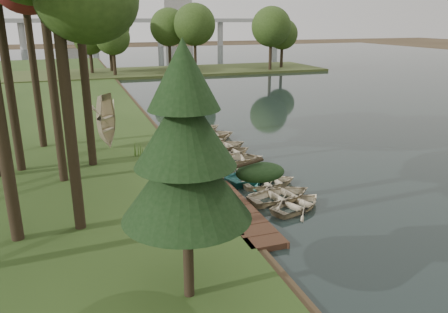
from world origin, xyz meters
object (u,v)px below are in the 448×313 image
object	(u,v)px
rowboat_0	(298,203)
pine_tree	(185,150)
boardwalk	(208,179)
rowboat_2	(270,181)
stored_rowboat	(109,143)
rowboat_1	(281,194)

from	to	relation	value
rowboat_0	pine_tree	world-z (taller)	pine_tree
boardwalk	pine_tree	xyz separation A→B (m)	(-3.70, -9.94, 4.84)
rowboat_2	pine_tree	distance (m)	11.42
boardwalk	stored_rowboat	size ratio (longest dim) A/B	4.42
boardwalk	rowboat_2	bearing A→B (deg)	-32.23
rowboat_1	stored_rowboat	world-z (taller)	stored_rowboat
boardwalk	rowboat_1	bearing A→B (deg)	-55.46
pine_tree	stored_rowboat	bearing A→B (deg)	92.81
rowboat_1	pine_tree	xyz separation A→B (m)	(-6.25, -6.23, 4.59)
pine_tree	boardwalk	bearing A→B (deg)	69.58
rowboat_0	stored_rowboat	xyz separation A→B (m)	(-7.39, 12.31, 0.31)
pine_tree	rowboat_1	bearing A→B (deg)	44.94
rowboat_0	pine_tree	xyz separation A→B (m)	(-6.54, -5.09, 4.63)
rowboat_0	pine_tree	distance (m)	9.49
stored_rowboat	rowboat_1	bearing A→B (deg)	-109.54
rowboat_1	pine_tree	bearing A→B (deg)	125.17
rowboat_0	rowboat_1	distance (m)	1.18
rowboat_2	rowboat_0	bearing A→B (deg)	177.54
rowboat_2	boardwalk	bearing A→B (deg)	55.25
rowboat_0	rowboat_1	world-z (taller)	rowboat_1
rowboat_0	stored_rowboat	size ratio (longest dim) A/B	0.83
boardwalk	pine_tree	bearing A→B (deg)	-110.42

